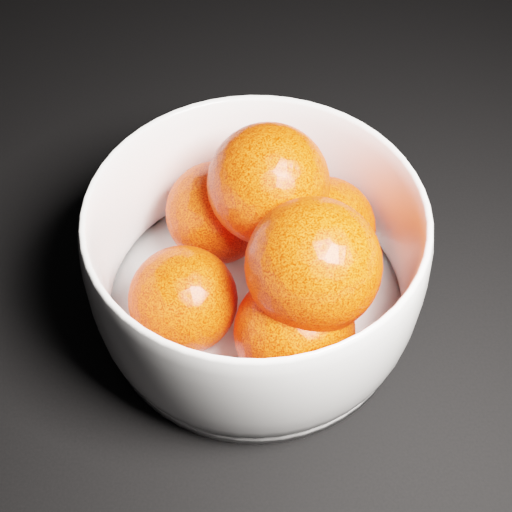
{
  "coord_description": "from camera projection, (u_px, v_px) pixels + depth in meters",
  "views": [
    {
      "loc": [
        -0.26,
        -0.07,
        0.48
      ],
      "look_at": [
        -0.25,
        0.25,
        0.07
      ],
      "focal_mm": 50.0,
      "sensor_mm": 36.0,
      "label": 1
    }
  ],
  "objects": [
    {
      "name": "bowl",
      "position": [
        256.0,
        261.0,
        0.53
      ],
      "size": [
        0.25,
        0.25,
        0.12
      ],
      "rotation": [
        0.0,
        0.0,
        0.43
      ],
      "color": "white",
      "rests_on": "ground"
    },
    {
      "name": "orange_pile",
      "position": [
        270.0,
        250.0,
        0.52
      ],
      "size": [
        0.19,
        0.2,
        0.14
      ],
      "color": "#FF2E07",
      "rests_on": "bowl"
    }
  ]
}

